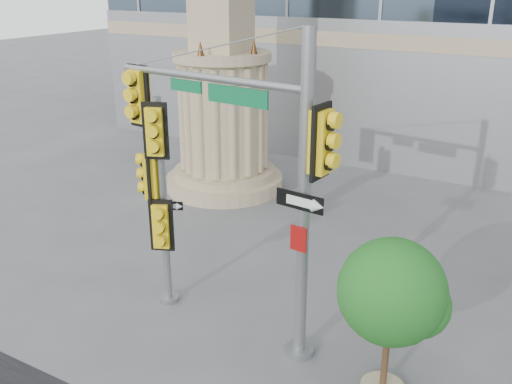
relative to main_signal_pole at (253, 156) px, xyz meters
The scene contains 5 objects.
ground 4.42m from the main_signal_pole, 78.21° to the right, with size 120.00×120.00×0.00m, color #545456.
monument 9.68m from the main_signal_pole, 126.66° to the left, with size 4.40×4.40×16.60m.
main_signal_pole is the anchor object (origin of this frame).
secondary_signal_pole 2.81m from the main_signal_pole, behind, with size 0.97×0.70×5.13m.
street_tree 3.83m from the main_signal_pole, ahead, with size 2.05×2.01×3.20m.
Camera 1 is at (5.24, -8.15, 7.60)m, focal length 40.00 mm.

